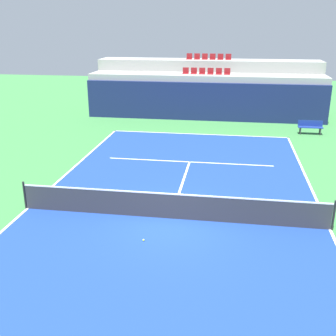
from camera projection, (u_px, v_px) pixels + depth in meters
ground_plane at (171, 219)px, 14.62m from camera, size 80.00×80.00×0.00m
court_surface at (171, 219)px, 14.62m from camera, size 11.00×24.00×0.01m
baseline_far at (199, 134)px, 25.75m from camera, size 11.00×0.10×0.00m
sideline_left at (28, 208)px, 15.41m from camera, size 0.10×24.00×0.00m
sideline_right at (330, 230)px, 13.83m from camera, size 0.10×24.00×0.00m
service_line_far at (190, 162)px, 20.58m from camera, size 8.26×0.10×0.00m
centre_service_line at (182, 185)px, 17.60m from camera, size 0.10×6.40×0.00m
back_wall at (204, 102)px, 29.02m from camera, size 17.04×0.30×2.68m
stands_tier_lower at (205, 96)px, 30.21m from camera, size 17.04×2.40×3.11m
stands_tier_upper at (208, 85)px, 32.30m from camera, size 17.04×2.40×3.95m
seating_row_lower at (206, 72)px, 29.74m from camera, size 3.46×0.44×0.44m
seating_row_upper at (209, 58)px, 31.69m from camera, size 3.46×0.44×0.44m
tennis_net at (171, 206)px, 14.45m from camera, size 11.08×0.08×1.07m
player_bench at (310, 126)px, 25.67m from camera, size 1.50×0.40×0.85m
tennis_ball_1 at (144, 240)px, 13.09m from camera, size 0.07×0.07×0.07m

